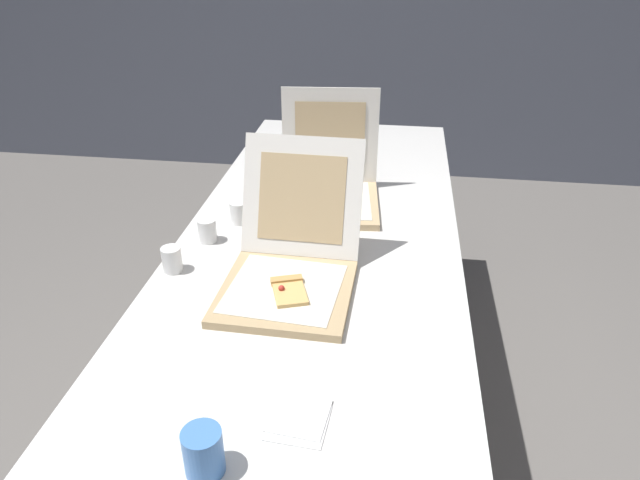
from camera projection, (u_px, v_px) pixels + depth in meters
table at (321, 245)px, 1.83m from camera, size 0.85×2.16×0.76m
pizza_box_front at (290, 270)px, 1.52m from camera, size 0.35×0.47×0.33m
pizza_box_middle at (328, 188)px, 1.97m from camera, size 0.37×0.38×0.36m
cup_white_mid at (239, 213)px, 1.84m from camera, size 0.05×0.05×0.07m
cup_white_near_center at (207, 231)px, 1.73m from camera, size 0.05×0.05×0.07m
cup_white_far at (273, 170)px, 2.15m from camera, size 0.05×0.05×0.07m
cup_white_near_left at (172, 259)px, 1.59m from camera, size 0.05×0.05×0.07m
cup_printed_front at (203, 452)px, 1.01m from camera, size 0.07×0.07×0.09m
napkin_pile at (299, 419)px, 1.13m from camera, size 0.12×0.14×0.01m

